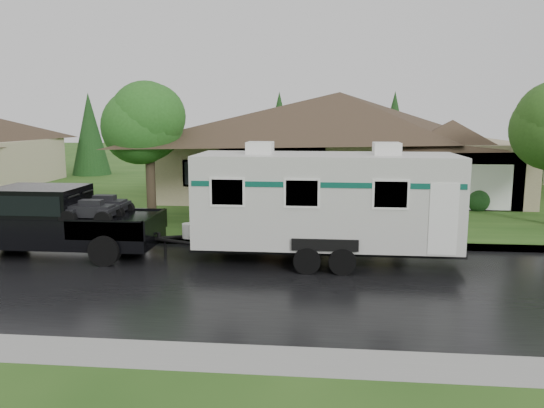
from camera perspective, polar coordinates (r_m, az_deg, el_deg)
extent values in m
plane|color=#274F18|center=(16.44, 1.15, -6.32)|extent=(140.00, 140.00, 0.00)
cube|color=black|center=(14.53, 0.52, -8.44)|extent=(140.00, 8.00, 0.01)
cube|color=gray|center=(18.59, 1.70, -4.21)|extent=(140.00, 0.50, 0.15)
cube|color=#274F18|center=(31.11, 3.34, 1.34)|extent=(140.00, 26.00, 0.15)
cube|color=gray|center=(29.91, 7.13, 3.99)|extent=(18.00, 10.00, 3.00)
pyramid|color=#35281D|center=(29.80, 7.30, 11.86)|extent=(19.44, 10.80, 2.60)
cube|color=gray|center=(27.63, 18.55, 2.81)|extent=(5.76, 4.00, 2.70)
cylinder|color=#382B1E|center=(23.49, -12.89, 1.76)|extent=(0.40, 0.40, 2.53)
sphere|color=#307425|center=(23.29, -13.14, 8.53)|extent=(3.50, 3.50, 3.50)
sphere|color=#143814|center=(25.96, -6.70, 0.94)|extent=(1.00, 1.00, 1.00)
sphere|color=#143814|center=(25.47, 0.23, 0.85)|extent=(1.00, 1.00, 1.00)
sphere|color=#143814|center=(25.37, 7.34, 0.73)|extent=(1.00, 1.00, 1.00)
sphere|color=#143814|center=(25.66, 14.38, 0.61)|extent=(1.00, 1.00, 1.00)
sphere|color=#143814|center=(26.32, 21.18, 0.48)|extent=(1.00, 1.00, 1.00)
cube|color=black|center=(18.54, -22.30, -2.46)|extent=(6.67, 2.22, 0.96)
cube|color=black|center=(18.60, -23.68, 0.17)|extent=(2.67, 2.09, 1.00)
cube|color=black|center=(18.59, -23.69, 0.34)|extent=(2.45, 2.14, 0.61)
cube|color=black|center=(17.61, -16.26, -1.99)|extent=(2.45, 2.11, 0.07)
cylinder|color=black|center=(20.59, -26.03, -2.72)|extent=(0.93, 0.36, 0.93)
cylinder|color=black|center=(16.76, -17.54, -4.80)|extent=(0.93, 0.36, 0.93)
cylinder|color=black|center=(18.72, -14.93, -3.20)|extent=(0.93, 0.36, 0.93)
cube|color=beige|center=(16.19, 5.78, 0.55)|extent=(7.79, 2.67, 2.72)
cube|color=black|center=(16.49, 5.69, -4.71)|extent=(8.23, 1.33, 0.16)
cube|color=#0B4E3E|center=(16.10, 5.81, 2.65)|extent=(7.63, 2.69, 0.16)
cube|color=white|center=(16.14, -1.30, 6.07)|extent=(0.78, 0.89, 0.36)
cube|color=white|center=(16.12, 12.24, 5.85)|extent=(0.78, 0.89, 0.36)
cylinder|color=black|center=(15.24, 3.79, -6.08)|extent=(0.78, 0.27, 0.78)
cylinder|color=black|center=(17.78, 4.08, -3.82)|extent=(0.78, 0.27, 0.78)
cylinder|color=black|center=(15.25, 7.57, -6.15)|extent=(0.78, 0.27, 0.78)
cylinder|color=black|center=(17.79, 7.31, -3.87)|extent=(0.78, 0.27, 0.78)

